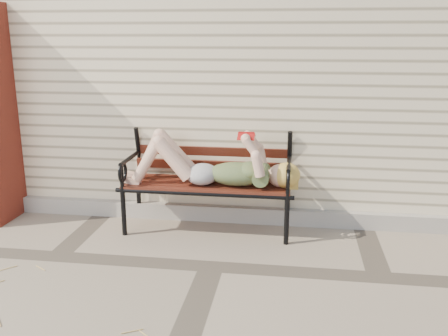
# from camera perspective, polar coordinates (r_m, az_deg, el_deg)

# --- Properties ---
(ground) EXTENTS (80.00, 80.00, 0.00)m
(ground) POSITION_cam_1_polar(r_m,az_deg,el_deg) (3.89, -1.44, -11.19)
(ground) COLOR gray
(ground) RESTS_ON ground
(house_wall) EXTENTS (8.00, 4.00, 3.00)m
(house_wall) POSITION_cam_1_polar(r_m,az_deg,el_deg) (6.47, 3.03, 13.07)
(house_wall) COLOR beige
(house_wall) RESTS_ON ground
(foundation_strip) EXTENTS (8.00, 0.10, 0.15)m
(foundation_strip) POSITION_cam_1_polar(r_m,az_deg,el_deg) (4.74, 0.52, -5.25)
(foundation_strip) COLOR #ABA49A
(foundation_strip) RESTS_ON ground
(garden_bench) EXTENTS (1.61, 0.64, 1.04)m
(garden_bench) POSITION_cam_1_polar(r_m,az_deg,el_deg) (4.47, -1.70, 0.36)
(garden_bench) COLOR black
(garden_bench) RESTS_ON ground
(reading_woman) EXTENTS (1.52, 0.35, 0.48)m
(reading_woman) POSITION_cam_1_polar(r_m,az_deg,el_deg) (4.34, -1.82, 0.38)
(reading_woman) COLOR #0A3D4C
(reading_woman) RESTS_ON ground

